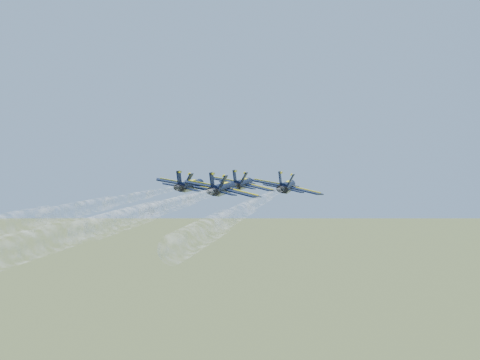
% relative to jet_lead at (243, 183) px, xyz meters
% --- Properties ---
extents(jet_lead, '(14.02, 18.21, 4.58)m').
position_rel_jet_lead_xyz_m(jet_lead, '(0.00, 0.00, 0.00)').
color(jet_lead, black).
extents(jet_left, '(14.02, 18.21, 4.58)m').
position_rel_jet_lead_xyz_m(jet_left, '(-8.28, -10.07, 0.00)').
color(jet_left, black).
extents(jet_right, '(14.02, 18.21, 4.58)m').
position_rel_jet_lead_xyz_m(jet_right, '(11.05, -9.91, 0.00)').
color(jet_right, black).
extents(jet_slot, '(14.02, 18.21, 4.58)m').
position_rel_jet_lead_xyz_m(jet_slot, '(1.15, -20.08, 0.00)').
color(jet_slot, black).
extents(smoke_trail_lead, '(5.78, 67.56, 2.65)m').
position_rel_jet_lead_xyz_m(smoke_trail_lead, '(3.00, -51.79, 0.04)').
color(smoke_trail_lead, white).
extents(smoke_trail_left, '(5.78, 67.56, 2.65)m').
position_rel_jet_lead_xyz_m(smoke_trail_left, '(-5.28, -61.86, 0.04)').
color(smoke_trail_left, white).
extents(smoke_trail_right, '(5.78, 67.56, 2.65)m').
position_rel_jet_lead_xyz_m(smoke_trail_right, '(14.05, -61.71, 0.04)').
color(smoke_trail_right, white).
extents(smoke_trail_slot, '(5.78, 67.56, 2.65)m').
position_rel_jet_lead_xyz_m(smoke_trail_slot, '(4.15, -71.87, 0.04)').
color(smoke_trail_slot, white).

